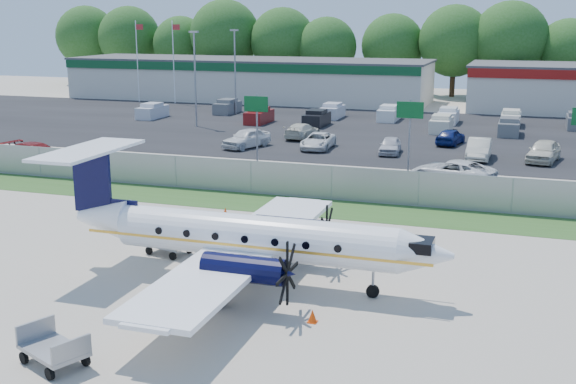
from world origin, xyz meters
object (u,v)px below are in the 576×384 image
(baggage_cart_near, at_px, (169,244))
(pushback_tug, at_px, (228,255))
(aircraft, at_px, (247,236))
(baggage_cart_far, at_px, (54,349))

(baggage_cart_near, bearing_deg, pushback_tug, -16.24)
(aircraft, relative_size, baggage_cart_near, 7.20)
(pushback_tug, bearing_deg, baggage_cart_near, 163.76)
(pushback_tug, relative_size, baggage_cart_near, 1.19)
(aircraft, bearing_deg, pushback_tug, 137.11)
(baggage_cart_near, bearing_deg, baggage_cart_far, -81.21)
(baggage_cart_far, bearing_deg, baggage_cart_near, 98.79)
(baggage_cart_near, xyz_separation_m, baggage_cart_far, (1.64, -10.62, 0.04))
(baggage_cart_far, bearing_deg, pushback_tug, 80.44)
(aircraft, bearing_deg, baggage_cart_far, -109.78)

